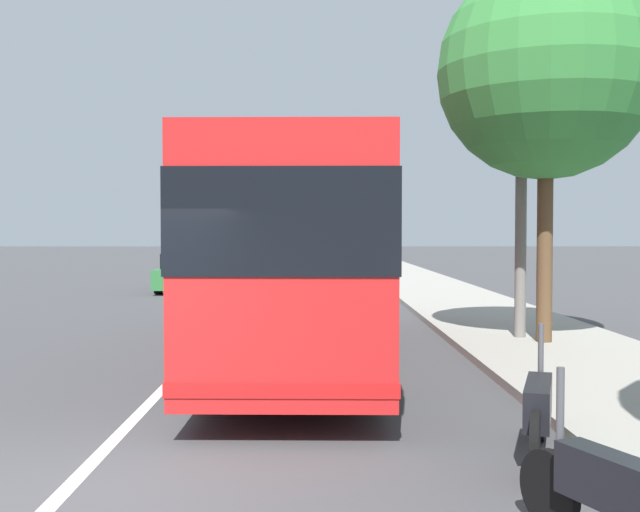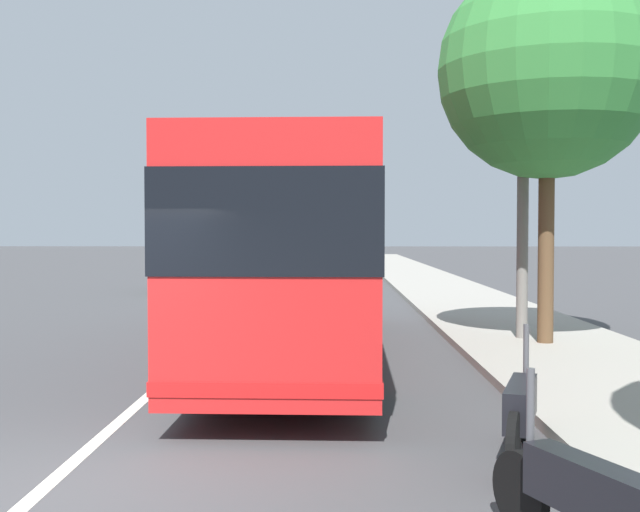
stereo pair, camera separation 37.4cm
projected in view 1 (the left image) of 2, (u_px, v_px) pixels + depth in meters
name	position (u px, v px, depth m)	size (l,w,h in m)	color
ground_plane	(63.00, 493.00, 6.52)	(220.00, 220.00, 0.00)	#424244
sidewalk_curb	(520.00, 331.00, 16.56)	(110.00, 3.60, 0.14)	#9E998E
lane_divider_line	(215.00, 335.00, 16.52)	(110.00, 0.16, 0.01)	silver
coach_bus	(302.00, 248.00, 13.63)	(11.73, 2.74, 3.44)	red
motorcycle_nearest_curb	(624.00, 499.00, 5.06)	(1.97, 0.90, 1.25)	black
motorcycle_far_end	(538.00, 411.00, 7.46)	(2.08, 0.76, 1.28)	black
car_behind_bus	(226.00, 261.00, 40.61)	(4.13, 1.96, 1.48)	#2D7238
car_far_distant	(188.00, 273.00, 28.79)	(4.71, 1.85, 1.45)	#2D7238
roadside_tree_mid_block	(546.00, 72.00, 14.39)	(4.15, 4.15, 7.40)	brown
utility_pole	(521.00, 160.00, 15.09)	(0.23, 0.23, 7.39)	slate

